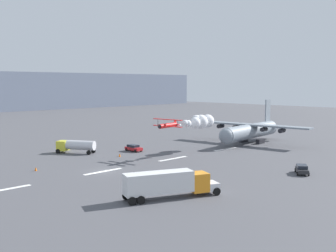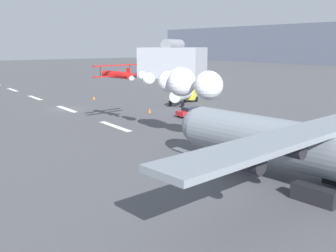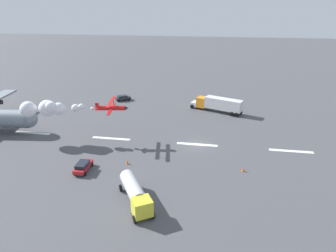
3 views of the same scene
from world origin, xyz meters
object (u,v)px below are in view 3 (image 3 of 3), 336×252
stunt_biplane_red (50,108)px  fuel_tanker_truck (135,193)px  airport_staff_sedan (83,166)px  followme_car_yellow (123,98)px  traffic_cone_far (127,162)px  semi_truck_orange (218,104)px  traffic_cone_near (243,169)px

stunt_biplane_red → fuel_tanker_truck: stunt_biplane_red is taller
stunt_biplane_red → airport_staff_sedan: 16.09m
followme_car_yellow → traffic_cone_far: followme_car_yellow is taller
fuel_tanker_truck → followme_car_yellow: fuel_tanker_truck is taller
stunt_biplane_red → semi_truck_orange: (-32.52, -22.80, -4.67)m
semi_truck_orange → traffic_cone_far: semi_truck_orange is taller
airport_staff_sedan → traffic_cone_far: (-6.57, -3.24, -0.44)m
stunt_biplane_red → traffic_cone_far: stunt_biplane_red is taller
stunt_biplane_red → traffic_cone_far: (-17.40, 7.05, -6.40)m
traffic_cone_near → traffic_cone_far: (19.46, 0.76, 0.00)m
stunt_biplane_red → traffic_cone_far: bearing=157.9°
airport_staff_sedan → stunt_biplane_red: bearing=-43.5°
stunt_biplane_red → traffic_cone_near: stunt_biplane_red is taller
traffic_cone_far → followme_car_yellow: bearing=-71.4°
stunt_biplane_red → fuel_tanker_truck: 28.21m
fuel_tanker_truck → airport_staff_sedan: bearing=-33.2°
followme_car_yellow → semi_truck_orange: bearing=168.6°
fuel_tanker_truck → traffic_cone_far: fuel_tanker_truck is taller
fuel_tanker_truck → traffic_cone_near: fuel_tanker_truck is taller
stunt_biplane_red → semi_truck_orange: 39.99m
followme_car_yellow → airport_staff_sedan: same height
stunt_biplane_red → airport_staff_sedan: size_ratio=4.78×
semi_truck_orange → fuel_tanker_truck: bearing=74.9°
followme_car_yellow → traffic_cone_near: size_ratio=6.01×
traffic_cone_far → semi_truck_orange: bearing=-116.9°
fuel_tanker_truck → traffic_cone_far: 11.24m
stunt_biplane_red → followme_car_yellow: stunt_biplane_red is taller
semi_truck_orange → traffic_cone_far: bearing=63.1°
fuel_tanker_truck → followme_car_yellow: size_ratio=1.92×
followme_car_yellow → traffic_cone_far: size_ratio=6.01×
semi_truck_orange → airport_staff_sedan: semi_truck_orange is taller
fuel_tanker_truck → traffic_cone_near: bearing=-143.9°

